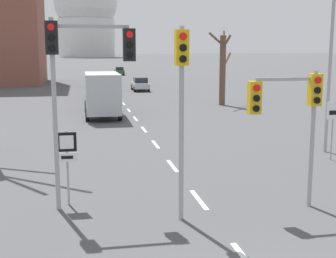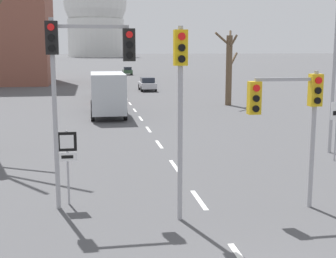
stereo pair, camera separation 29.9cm
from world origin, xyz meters
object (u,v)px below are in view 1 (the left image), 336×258
(sedan_far_right, at_px, (119,71))
(delivery_truck, at_px, (102,93))
(speed_limit_sign, at_px, (333,120))
(traffic_signal_near_right, at_px, (293,105))
(route_sign_post, at_px, (67,155))
(sedan_near_left, at_px, (95,89))
(street_lamp_right, at_px, (326,28))
(sedan_mid_centre, at_px, (102,94))
(traffic_signal_near_left, at_px, (79,65))
(sedan_far_left, at_px, (140,84))
(sedan_near_right, at_px, (99,80))
(traffic_signal_centre_tall, at_px, (182,88))

(sedan_far_right, relative_size, delivery_truck, 0.54)
(speed_limit_sign, relative_size, delivery_truck, 0.37)
(traffic_signal_near_right, distance_m, sedan_far_right, 73.28)
(route_sign_post, bearing_deg, sedan_near_left, 86.77)
(street_lamp_right, distance_m, sedan_mid_centre, 24.03)
(traffic_signal_near_left, xyz_separation_m, sedan_mid_centre, (1.83, 27.56, -3.47))
(sedan_far_left, bearing_deg, street_lamp_right, -82.71)
(street_lamp_right, xyz_separation_m, sedan_mid_centre, (-9.20, 21.66, -4.84))
(sedan_far_right, bearing_deg, delivery_truck, -95.98)
(traffic_signal_near_left, relative_size, sedan_near_right, 1.33)
(speed_limit_sign, height_order, sedan_mid_centre, speed_limit_sign)
(sedan_near_left, bearing_deg, traffic_signal_centre_tall, -87.81)
(street_lamp_right, bearing_deg, traffic_signal_centre_tall, -138.06)
(sedan_far_right, bearing_deg, sedan_far_left, -90.42)
(sedan_near_right, distance_m, sedan_mid_centre, 18.02)
(traffic_signal_near_left, height_order, sedan_mid_centre, traffic_signal_near_left)
(sedan_mid_centre, height_order, delivery_truck, delivery_truck)
(sedan_mid_centre, distance_m, sedan_far_left, 12.88)
(street_lamp_right, distance_m, delivery_truck, 17.26)
(sedan_mid_centre, xyz_separation_m, sedan_far_right, (5.15, 44.54, -0.14))
(speed_limit_sign, bearing_deg, delivery_truck, 121.10)
(traffic_signal_near_left, xyz_separation_m, street_lamp_right, (11.03, 5.90, 1.37))
(sedan_near_left, bearing_deg, sedan_near_right, 85.88)
(traffic_signal_near_left, relative_size, traffic_signal_near_right, 1.36)
(sedan_near_left, relative_size, sedan_far_right, 1.15)
(traffic_signal_near_left, xyz_separation_m, route_sign_post, (-0.45, 0.31, -2.76))
(traffic_signal_near_left, height_order, sedan_far_left, traffic_signal_near_left)
(sedan_near_right, distance_m, delivery_truck, 25.90)
(traffic_signal_near_left, bearing_deg, speed_limit_sign, 21.91)
(street_lamp_right, relative_size, delivery_truck, 1.33)
(traffic_signal_near_right, relative_size, speed_limit_sign, 1.60)
(traffic_signal_near_right, height_order, route_sign_post, traffic_signal_near_right)
(route_sign_post, relative_size, street_lamp_right, 0.25)
(traffic_signal_near_left, xyz_separation_m, sedan_near_left, (1.41, 33.40, -3.58))
(sedan_far_right, bearing_deg, speed_limit_sign, -86.81)
(street_lamp_right, height_order, sedan_near_left, street_lamp_right)
(street_lamp_right, height_order, delivery_truck, street_lamp_right)
(route_sign_post, xyz_separation_m, sedan_far_right, (7.42, 71.79, -0.85))
(traffic_signal_near_right, xyz_separation_m, sedan_near_right, (-3.94, 46.71, -2.29))
(traffic_signal_near_right, distance_m, delivery_truck, 21.42)
(sedan_near_left, bearing_deg, speed_limit_sign, -72.19)
(traffic_signal_centre_tall, relative_size, speed_limit_sign, 2.07)
(traffic_signal_near_right, distance_m, street_lamp_right, 8.90)
(route_sign_post, xyz_separation_m, sedan_mid_centre, (2.28, 27.24, -0.71))
(speed_limit_sign, xyz_separation_m, delivery_truck, (-9.27, 15.37, -0.08))
(speed_limit_sign, bearing_deg, traffic_signal_centre_tall, -143.75)
(traffic_signal_centre_tall, xyz_separation_m, delivery_truck, (-1.27, 21.24, -2.08))
(street_lamp_right, xyz_separation_m, sedan_near_right, (-8.74, 39.67, -4.85))
(traffic_signal_near_left, height_order, traffic_signal_centre_tall, traffic_signal_near_left)
(traffic_signal_centre_tall, xyz_separation_m, route_sign_post, (-3.20, 1.85, -2.18))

